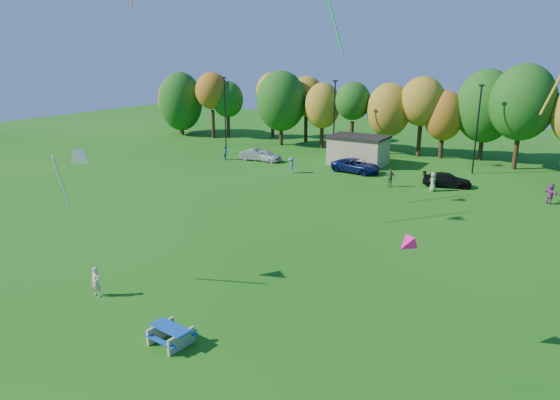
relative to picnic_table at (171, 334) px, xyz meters
The scene contains 17 objects.
ground 3.00m from the picnic_table, ahead, with size 160.00×160.00×0.00m, color #19600F.
tree_line 45.93m from the picnic_table, 87.56° to the left, with size 93.57×10.55×11.15m.
lamp_posts 40.60m from the picnic_table, 82.93° to the left, with size 64.50×0.25×9.09m.
utility_building 38.72m from the picnic_table, 100.47° to the left, with size 6.30×4.30×3.25m.
picnic_table is the anchor object (origin of this frame).
kite_flyer 6.46m from the picnic_table, 168.21° to the left, with size 0.59×0.39×1.62m, color beige.
car_a 38.10m from the picnic_table, 116.30° to the left, with size 1.54×3.83×1.31m, color silver.
car_b 38.50m from the picnic_table, 117.95° to the left, with size 1.38×3.94×1.30m, color gray.
car_c 34.70m from the picnic_table, 99.39° to the left, with size 2.37×5.15×1.43m, color #0C184D.
car_d 33.43m from the picnic_table, 83.24° to the left, with size 1.81×4.44×1.29m, color black.
far_person_0 31.08m from the picnic_table, 84.08° to the left, with size 0.85×0.55×1.74m, color #90A370.
far_person_1 38.89m from the picnic_table, 123.31° to the left, with size 0.82×0.64×1.68m, color teal.
far_person_2 32.56m from the picnic_table, 110.47° to the left, with size 1.08×0.62×1.67m, color #518DB3.
far_person_3 30.36m from the picnic_table, 91.24° to the left, with size 1.02×0.43×1.74m, color #636E43.
far_person_4 34.27m from the picnic_table, 68.37° to the left, with size 1.64×0.52×1.77m, color #993F85.
kite_11 10.89m from the picnic_table, 27.06° to the left, with size 1.37×1.41×1.14m.
kite_12 10.48m from the picnic_table, 164.64° to the left, with size 1.61×2.23×3.50m.
Camera 1 is at (10.81, -13.91, 12.08)m, focal length 32.00 mm.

